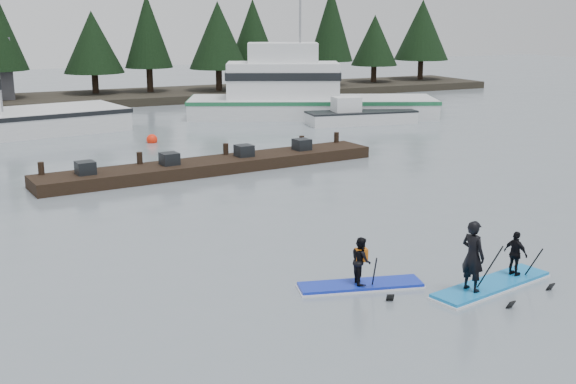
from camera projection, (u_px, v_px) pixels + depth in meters
name	position (u px, v px, depth m)	size (l,w,h in m)	color
ground	(392.00, 287.00, 17.87)	(160.00, 160.00, 0.00)	slate
far_shore	(85.00, 99.00, 54.63)	(70.00, 8.00, 0.60)	#2D281E
treeline	(85.00, 103.00, 54.70)	(60.00, 4.00, 8.00)	black
fishing_boat_medium	(305.00, 106.00, 47.39)	(16.42, 10.72, 9.29)	silver
skiff	(361.00, 117.00, 44.42)	(6.71, 2.01, 0.78)	silver
floating_dock	(213.00, 165.00, 31.00)	(15.21, 2.03, 0.51)	black
buoy_c	(364.00, 114.00, 48.77)	(0.53, 0.53, 0.53)	#FF260C
buoy_b	(152.00, 143.00, 37.96)	(0.58, 0.58, 0.58)	#FF260C
paddleboard_solo	(361.00, 271.00, 17.77)	(3.16, 1.50, 1.79)	#1329B3
paddleboard_duo	(489.00, 266.00, 17.64)	(3.70, 1.60, 2.35)	#1478C3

